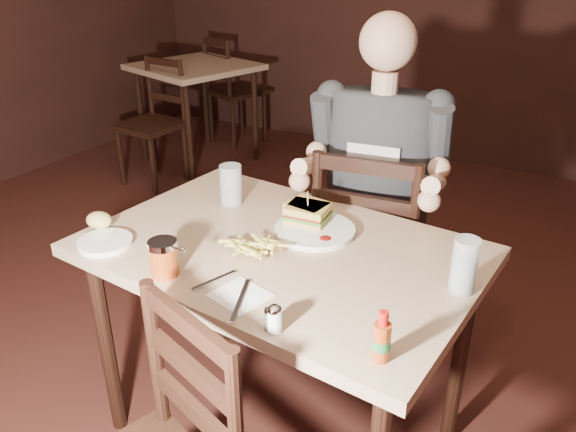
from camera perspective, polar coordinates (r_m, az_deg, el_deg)
The scene contains 23 objects.
room_shell at distance 1.23m, azimuth -9.37°, elevation 16.29°, with size 7.00×7.00×7.00m.
main_table at distance 1.75m, azimuth -0.80°, elevation -5.46°, with size 1.24×0.88×0.77m.
bg_table at distance 4.51m, azimuth -9.40°, elevation 13.84°, with size 0.99×0.99×0.77m.
chair_far at distance 2.30m, azimuth 8.59°, elevation -3.72°, with size 0.44×0.48×0.95m, color black, non-canonical shape.
bg_chair_far at distance 4.99m, azimuth -5.26°, elevation 12.55°, with size 0.42×0.46×0.91m, color black, non-canonical shape.
bg_chair_near at distance 4.16m, azimuth -13.85°, elevation 9.00°, with size 0.40×0.44×0.88m, color black, non-canonical shape.
diner at distance 2.06m, azimuth 9.13°, elevation 7.10°, with size 0.53×0.41×0.91m, color #2D2F32, non-canonical shape.
dinner_plate at distance 1.78m, azimuth 2.73°, elevation -1.57°, with size 0.25×0.25×0.01m, color white.
sandwich_left at distance 1.82m, azimuth 1.99°, elevation 1.12°, with size 0.12×0.10×0.10m, color gold, non-canonical shape.
sandwich_right at distance 1.80m, azimuth 2.03°, elevation 0.89°, with size 0.13×0.11×0.11m, color gold, non-canonical shape.
fries_pile at distance 1.66m, azimuth -3.63°, elevation -2.76°, with size 0.23×0.16×0.04m, color #CEC150, non-canonical shape.
ketchup_dollop at distance 1.72m, azimuth 3.82°, elevation -2.29°, with size 0.04×0.04×0.01m, color maroon.
glass_left at distance 1.97m, azimuth -5.81°, elevation 3.17°, with size 0.08×0.08×0.14m, color silver.
glass_right at distance 1.53m, azimuth 17.47°, elevation -4.84°, with size 0.07×0.07×0.15m, color silver.
hot_sauce at distance 1.26m, azimuth 9.53°, elevation -11.92°, with size 0.04×0.04×0.13m, color #903610, non-canonical shape.
salt_shaker at distance 1.34m, azimuth -1.36°, elevation -10.44°, with size 0.04×0.04×0.07m, color white, non-canonical shape.
pepper_shaker at distance 1.35m, azimuth -1.79°, elevation -10.38°, with size 0.03×0.03×0.06m, color #38332D, non-canonical shape.
syrup_dispenser at distance 1.58m, azimuth -12.51°, elevation -4.19°, with size 0.08×0.08×0.11m, color #903610, non-canonical shape.
napkin at distance 1.48m, azimuth -4.88°, elevation -8.04°, with size 0.14×0.13×0.00m, color white.
knife at distance 1.46m, azimuth -4.87°, elevation -8.49°, with size 0.01×0.19×0.00m, color silver.
fork at distance 1.55m, azimuth -7.52°, elevation -6.48°, with size 0.01×0.14×0.00m, color silver.
side_plate at distance 1.80m, azimuth -18.07°, elevation -2.67°, with size 0.16×0.16×0.01m, color white.
bread_roll at distance 1.88m, azimuth -18.64°, elevation -0.39°, with size 0.09×0.07×0.05m, color tan.
Camera 1 is at (0.75, -0.95, 1.60)m, focal length 35.00 mm.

